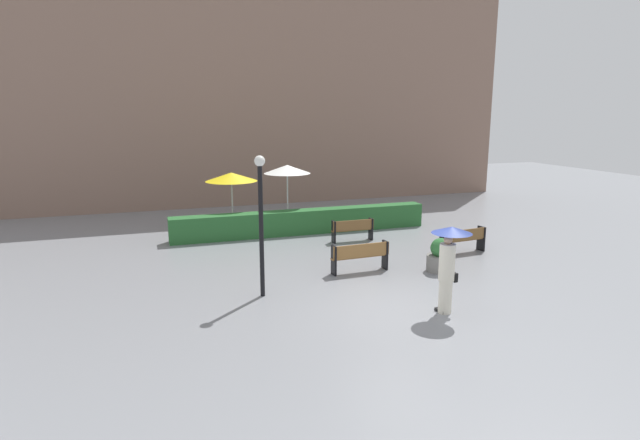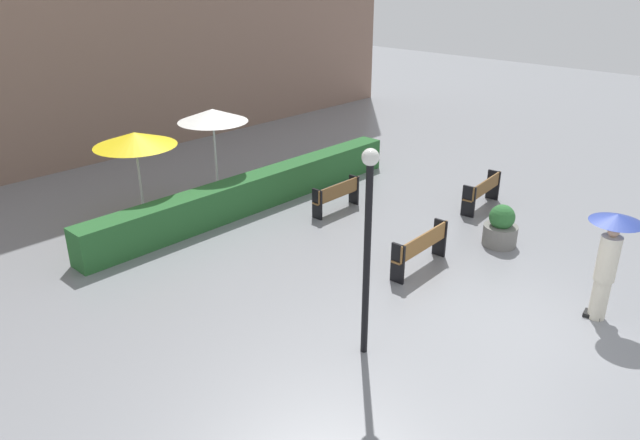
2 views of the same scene
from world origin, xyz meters
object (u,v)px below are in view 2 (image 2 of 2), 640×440
object	(u,v)px
bench_mid_center	(421,247)
lamp_post	(368,233)
patio_umbrella_yellow	(135,139)
bench_back_row	(337,194)
planter_pot	(501,228)
patio_umbrella_white	(213,116)
pedestrian_with_umbrella	(609,253)
bench_far_right	(483,190)

from	to	relation	value
bench_mid_center	lamp_post	distance (m)	3.85
patio_umbrella_yellow	bench_back_row	bearing A→B (deg)	-40.47
planter_pot	lamp_post	xyz separation A→B (m)	(-5.61, -0.37, 1.85)
planter_pot	patio_umbrella_yellow	xyz separation A→B (m)	(-5.06, 7.66, 1.76)
planter_pot	patio_umbrella_white	size ratio (longest dim) A/B	0.39
bench_back_row	planter_pot	xyz separation A→B (m)	(1.11, -4.29, -0.05)
patio_umbrella_yellow	patio_umbrella_white	world-z (taller)	patio_umbrella_white
pedestrian_with_umbrella	planter_pot	distance (m)	3.49
bench_back_row	patio_umbrella_white	world-z (taller)	patio_umbrella_white
planter_pot	patio_umbrella_yellow	world-z (taller)	patio_umbrella_yellow
bench_far_right	planter_pot	bearing A→B (deg)	-140.57
bench_back_row	bench_mid_center	bearing A→B (deg)	-108.99
lamp_post	patio_umbrella_white	size ratio (longest dim) A/B	1.41
lamp_post	patio_umbrella_yellow	bearing A→B (deg)	86.07
pedestrian_with_umbrella	lamp_post	distance (m)	4.82
bench_mid_center	patio_umbrella_yellow	size ratio (longest dim) A/B	0.77
bench_mid_center	bench_back_row	xyz separation A→B (m)	(1.24, 3.61, -0.05)
pedestrian_with_umbrella	patio_umbrella_white	world-z (taller)	patio_umbrella_white
bench_far_right	patio_umbrella_white	bearing A→B (deg)	128.31
lamp_post	bench_back_row	bearing A→B (deg)	46.01
pedestrian_with_umbrella	patio_umbrella_white	bearing A→B (deg)	96.29
bench_mid_center	planter_pot	bearing A→B (deg)	-16.36
pedestrian_with_umbrella	patio_umbrella_white	xyz separation A→B (m)	(-1.14, 10.34, 1.09)
pedestrian_with_umbrella	patio_umbrella_yellow	bearing A→B (deg)	107.84
lamp_post	patio_umbrella_yellow	size ratio (longest dim) A/B	1.56
bench_mid_center	pedestrian_with_umbrella	size ratio (longest dim) A/B	0.87
pedestrian_with_umbrella	lamp_post	xyz separation A→B (m)	(-3.97, 2.57, 0.92)
bench_far_right	patio_umbrella_white	distance (m)	7.73
bench_mid_center	patio_umbrella_yellow	bearing A→B (deg)	111.22
bench_back_row	patio_umbrella_yellow	bearing A→B (deg)	139.53
bench_far_right	bench_mid_center	distance (m)	4.29
lamp_post	patio_umbrella_yellow	world-z (taller)	lamp_post
patio_umbrella_yellow	patio_umbrella_white	size ratio (longest dim) A/B	0.90
bench_mid_center	pedestrian_with_umbrella	bearing A→B (deg)	-79.03
bench_mid_center	patio_umbrella_white	size ratio (longest dim) A/B	0.70
bench_back_row	pedestrian_with_umbrella	xyz separation A→B (m)	(-0.54, -7.23, 0.87)
bench_far_right	lamp_post	distance (m)	7.91
pedestrian_with_umbrella	patio_umbrella_white	distance (m)	10.46
planter_pot	pedestrian_with_umbrella	bearing A→B (deg)	-119.19
planter_pot	patio_umbrella_yellow	distance (m)	9.35
pedestrian_with_umbrella	patio_umbrella_white	size ratio (longest dim) A/B	0.81
bench_mid_center	pedestrian_with_umbrella	xyz separation A→B (m)	(0.70, -3.63, 0.82)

